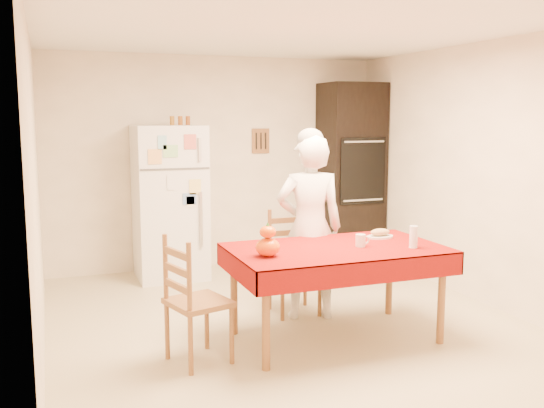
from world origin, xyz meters
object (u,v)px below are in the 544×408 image
coffee_mug (361,241)px  bread_plate (380,237)px  oven_cabinet (351,173)px  pumpkin_lower (268,247)px  seated_woman (310,228)px  wine_glass (414,237)px  refrigerator (170,202)px  chair_left (191,296)px  dining_table (336,256)px  chair_far (292,257)px

coffee_mug → bread_plate: coffee_mug is taller
oven_cabinet → pumpkin_lower: bearing=-128.7°
seated_woman → wine_glass: seated_woman is taller
refrigerator → chair_left: bearing=-97.7°
dining_table → chair_far: 0.81m
refrigerator → pumpkin_lower: refrigerator is taller
bread_plate → chair_left: bearing=-170.5°
coffee_mug → bread_plate: size_ratio=0.42×
oven_cabinet → chair_left: 3.67m
chair_left → oven_cabinet: bearing=-62.0°
chair_left → coffee_mug: 1.43m
chair_left → pumpkin_lower: size_ratio=5.13×
chair_left → seated_woman: 1.42m
chair_far → pumpkin_lower: bearing=-121.4°
coffee_mug → pumpkin_lower: pumpkin_lower is taller
oven_cabinet → bread_plate: bearing=-111.7°
seated_woman → bread_plate: bearing=158.8°
seated_woman → chair_left: bearing=42.6°
seated_woman → refrigerator: bearing=-49.1°
chair_left → coffee_mug: bearing=-104.6°
refrigerator → dining_table: size_ratio=1.00×
seated_woman → coffee_mug: size_ratio=16.40×
oven_cabinet → refrigerator: bearing=-178.8°
chair_far → seated_woman: bearing=-69.6°
chair_far → chair_left: (-1.15, -0.87, 0.00)m
dining_table → wine_glass: size_ratio=9.66×
coffee_mug → wine_glass: (0.38, -0.18, 0.04)m
dining_table → coffee_mug: (0.19, -0.05, 0.12)m
dining_table → chair_left: 1.23m
refrigerator → coffee_mug: size_ratio=17.00×
refrigerator → oven_cabinet: bearing=1.2°
pumpkin_lower → bread_plate: bearing=15.1°
bread_plate → seated_woman: bearing=144.1°
oven_cabinet → dining_table: (-1.40, -2.43, -0.41)m
coffee_mug → wine_glass: 0.42m
pumpkin_lower → wine_glass: wine_glass is taller
pumpkin_lower → chair_far: bearing=57.7°
chair_left → seated_woman: (1.23, 0.65, 0.31)m
oven_cabinet → coffee_mug: size_ratio=22.00×
dining_table → chair_left: bearing=-176.0°
coffee_mug → bread_plate: (0.33, 0.26, -0.04)m
oven_cabinet → chair_left: (-2.61, -2.51, -0.59)m
chair_far → wine_glass: bearing=-57.6°
oven_cabinet → dining_table: size_ratio=1.29×
coffee_mug → refrigerator: bearing=113.7°
oven_cabinet → pumpkin_lower: oven_cabinet is taller
seated_woman → wine_glass: size_ratio=9.32×
seated_woman → pumpkin_lower: size_ratio=8.86×
oven_cabinet → wine_glass: 2.80m
dining_table → chair_left: (-1.21, -0.09, -0.18)m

